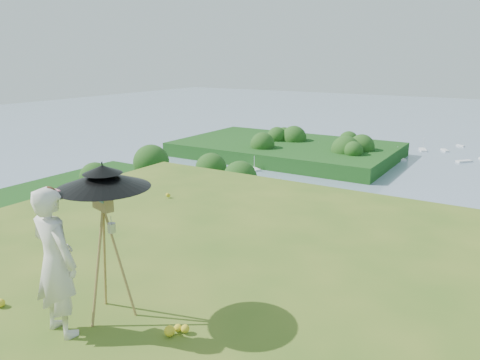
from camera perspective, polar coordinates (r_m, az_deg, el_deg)
The scene contains 9 objects.
ground at distance 5.58m, azimuth -1.18°, elevation -20.00°, with size 14.00×14.00×0.00m, color #3D651C.
peninsula at distance 179.64m, azimuth 5.65°, elevation 4.54°, with size 90.00×60.00×12.00m, color #133B10, non-canonical shape.
slope_trees at distance 42.96m, azimuth 25.79°, elevation -11.73°, with size 110.00×50.00×6.00m, color #164C17, non-canonical shape.
moored_boats at distance 169.57m, azimuth 25.86°, elevation 0.86°, with size 140.00×140.00×0.70m, color white, non-canonical shape.
wildflowers at distance 5.73m, azimuth 0.25°, elevation -18.29°, with size 10.00×10.50×0.12m, color gold, non-canonical shape.
painter at distance 5.85m, azimuth -21.61°, elevation -9.26°, with size 0.66×0.43×1.81m, color silver.
field_easel at distance 6.03m, azimuth -15.96°, elevation -8.30°, with size 0.67×0.67×1.76m, color olive, non-canonical shape.
sun_umbrella at distance 5.77m, azimuth -16.30°, elevation -0.51°, with size 1.11×1.11×0.55m, color black, non-canonical shape.
painter_cap at distance 5.57m, azimuth -22.44°, elevation -1.23°, with size 0.19×0.23×0.10m, color #DA7783, non-canonical shape.
Camera 1 is at (2.50, -3.84, 3.20)m, focal length 35.00 mm.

